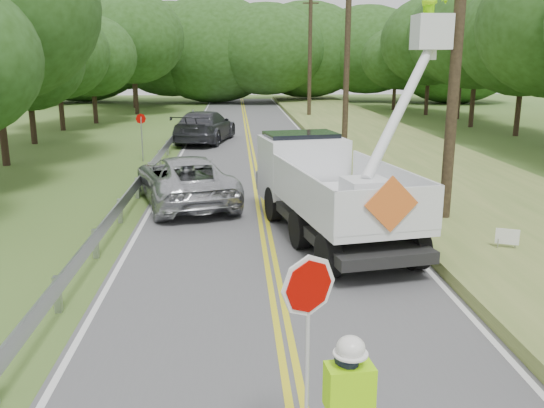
{
  "coord_description": "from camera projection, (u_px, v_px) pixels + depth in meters",
  "views": [
    {
      "loc": [
        -0.77,
        -6.11,
        4.57
      ],
      "look_at": [
        0.0,
        6.0,
        1.5
      ],
      "focal_mm": 37.99,
      "sensor_mm": 36.0,
      "label": 1
    }
  ],
  "objects": [
    {
      "name": "road",
      "position": [
        258.0,
        190.0,
        20.62
      ],
      "size": [
        7.2,
        96.0,
        0.03
      ],
      "color": "#545457",
      "rests_on": "ground"
    },
    {
      "name": "guardrail",
      "position": [
        148.0,
        171.0,
        21.12
      ],
      "size": [
        0.18,
        48.0,
        0.77
      ],
      "color": "#9C9EA4",
      "rests_on": "ground"
    },
    {
      "name": "utility_poles",
      "position": [
        381.0,
        40.0,
        22.56
      ],
      "size": [
        1.6,
        43.3,
        10.0
      ],
      "color": "black",
      "rests_on": "ground"
    },
    {
      "name": "tall_grass_verge",
      "position": [
        452.0,
        183.0,
        21.02
      ],
      "size": [
        7.0,
        96.0,
        0.3
      ],
      "primitive_type": "cube",
      "color": "olive",
      "rests_on": "ground"
    },
    {
      "name": "treeline_left",
      "position": [
        68.0,
        41.0,
        33.56
      ],
      "size": [
        10.56,
        56.76,
        10.71
      ],
      "color": "#332319",
      "rests_on": "ground"
    },
    {
      "name": "treeline_horizon",
      "position": [
        242.0,
        49.0,
        60.11
      ],
      "size": [
        57.17,
        14.86,
        11.08
      ],
      "color": "#204112",
      "rests_on": "ground"
    },
    {
      "name": "flagger",
      "position": [
        347.0,
        406.0,
        6.13
      ],
      "size": [
        1.06,
        0.46,
        2.67
      ],
      "color": "#191E33",
      "rests_on": "road"
    },
    {
      "name": "bucket_truck",
      "position": [
        327.0,
        173.0,
        15.6
      ],
      "size": [
        4.85,
        7.32,
        6.85
      ],
      "color": "black",
      "rests_on": "road"
    },
    {
      "name": "suv_silver",
      "position": [
        185.0,
        180.0,
        18.46
      ],
      "size": [
        3.98,
        6.09,
        1.56
      ],
      "primitive_type": "imported",
      "rotation": [
        0.0,
        0.0,
        3.41
      ],
      "color": "#AFB1B6",
      "rests_on": "road"
    },
    {
      "name": "suv_darkgrey",
      "position": [
        205.0,
        126.0,
        32.08
      ],
      "size": [
        3.67,
        6.42,
        1.75
      ],
      "primitive_type": "imported",
      "rotation": [
        0.0,
        0.0,
        2.93
      ],
      "color": "#35363C",
      "rests_on": "road"
    },
    {
      "name": "stop_sign_permanent",
      "position": [
        141.0,
        131.0,
        25.98
      ],
      "size": [
        0.43,
        0.21,
        2.18
      ],
      "color": "#9C9EA4",
      "rests_on": "ground"
    },
    {
      "name": "yard_sign",
      "position": [
        507.0,
        238.0,
        13.31
      ],
      "size": [
        0.49,
        0.23,
        0.76
      ],
      "color": "white",
      "rests_on": "ground"
    }
  ]
}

